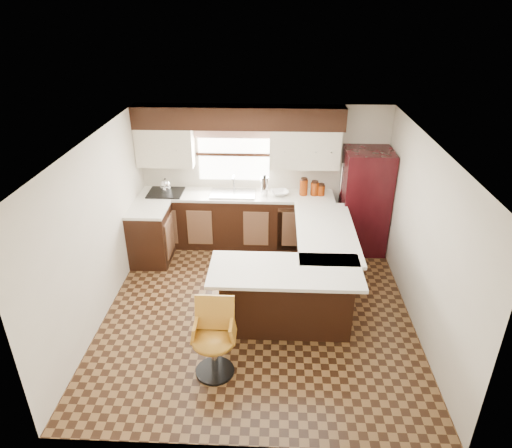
{
  "coord_description": "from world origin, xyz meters",
  "views": [
    {
      "loc": [
        0.21,
        -5.21,
        3.96
      ],
      "look_at": [
        -0.05,
        0.45,
        1.11
      ],
      "focal_mm": 32.0,
      "sensor_mm": 36.0,
      "label": 1
    }
  ],
  "objects_px": {
    "peninsula_return": "(286,298)",
    "bar_chair": "(213,341)",
    "peninsula_long": "(320,260)",
    "refrigerator": "(364,201)"
  },
  "relations": [
    {
      "from": "peninsula_return",
      "to": "refrigerator",
      "type": "height_order",
      "value": "refrigerator"
    },
    {
      "from": "peninsula_long",
      "to": "peninsula_return",
      "type": "distance_m",
      "value": 1.11
    },
    {
      "from": "refrigerator",
      "to": "bar_chair",
      "type": "height_order",
      "value": "refrigerator"
    },
    {
      "from": "peninsula_return",
      "to": "refrigerator",
      "type": "relative_size",
      "value": 0.94
    },
    {
      "from": "peninsula_return",
      "to": "bar_chair",
      "type": "distance_m",
      "value": 1.21
    },
    {
      "from": "peninsula_long",
      "to": "refrigerator",
      "type": "xyz_separation_m",
      "value": [
        0.8,
        1.2,
        0.43
      ]
    },
    {
      "from": "peninsula_long",
      "to": "peninsula_return",
      "type": "height_order",
      "value": "same"
    },
    {
      "from": "peninsula_long",
      "to": "peninsula_return",
      "type": "relative_size",
      "value": 1.18
    },
    {
      "from": "peninsula_long",
      "to": "peninsula_return",
      "type": "xyz_separation_m",
      "value": [
        -0.53,
        -0.97,
        0.0
      ]
    },
    {
      "from": "refrigerator",
      "to": "peninsula_long",
      "type": "bearing_deg",
      "value": -123.66
    }
  ]
}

